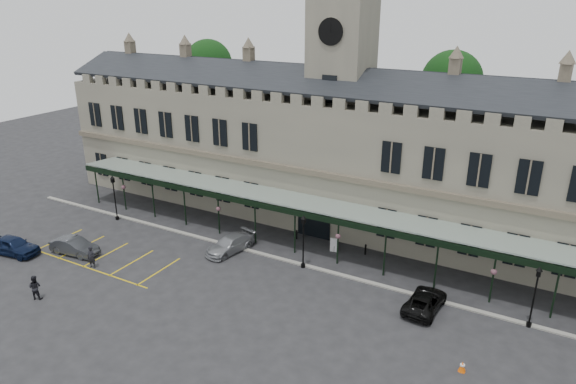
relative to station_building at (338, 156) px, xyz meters
The scene contains 21 objects.
ground 17.17m from the station_building, 90.00° to the right, with size 140.00×140.00×0.00m, color #232326.
station_building is the anchor object (origin of this frame).
clock_tower 6.64m from the station_building, 90.00° to the left, with size 5.60×5.60×24.80m.
canopy 9.37m from the station_building, 90.00° to the right, with size 50.00×4.10×4.30m.
kerb 12.22m from the station_building, 90.00° to the right, with size 60.00×0.40×0.12m, color gray.
parking_markings 23.26m from the station_building, 128.81° to the right, with size 16.00×6.00×0.01m, color gold, non-canonical shape.
tree_behind_left 24.64m from the station_building, 157.55° to the left, with size 6.00×6.00×16.00m.
tree_behind_mid 13.67m from the station_building, 48.65° to the left, with size 6.00×6.00×16.00m.
lamp_post_left 22.13m from the station_building, 149.64° to the right, with size 0.44×0.44×4.62m.
lamp_post_mid 11.44m from the station_building, 80.29° to the right, with size 0.44×0.44×4.63m.
lamp_post_right 21.87m from the station_building, 29.24° to the right, with size 0.43×0.43×4.52m.
traffic_cone 24.19m from the station_building, 47.51° to the right, with size 0.43×0.43×0.68m.
sign_board 9.51m from the station_building, 67.11° to the right, with size 0.75×0.16×1.28m.
bollard_left 8.75m from the station_building, 100.37° to the right, with size 0.15×0.15×0.86m, color black.
bollard_right 10.14m from the station_building, 48.00° to the right, with size 0.16×0.16×0.92m, color black.
car_left_a 29.99m from the station_building, 135.48° to the right, with size 1.91×4.74×1.62m, color black.
car_left_b 25.09m from the station_building, 132.18° to the right, with size 1.54×4.41×1.45m, color #323539.
car_taxi 13.59m from the station_building, 113.97° to the right, with size 1.96×4.81×1.40m, color gray.
car_van 17.94m from the station_building, 44.39° to the right, with size 2.13×4.63×1.29m, color black.
person_a 23.83m from the station_building, 124.72° to the right, with size 0.69×0.45×1.88m, color black.
person_b 28.14m from the station_building, 118.29° to the right, with size 0.91×0.71×1.87m, color black.
Camera 1 is at (18.77, -27.80, 20.54)m, focal length 32.00 mm.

